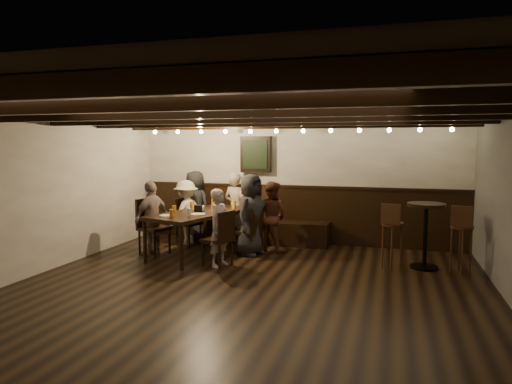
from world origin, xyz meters
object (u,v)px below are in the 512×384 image
(chair_left_near, at_px, (188,231))
(chair_left_far, at_px, (154,237))
(person_bench_left, at_px, (195,206))
(person_right_near, at_px, (251,215))
(person_bench_right, at_px, (271,216))
(person_right_far, at_px, (220,228))
(dining_table, at_px, (201,215))
(person_left_far, at_px, (152,218))
(high_top_table, at_px, (426,226))
(chair_right_far, at_px, (218,249))
(bar_stool_left, at_px, (392,245))
(person_left_near, at_px, (186,213))
(chair_right_near, at_px, (249,240))
(bar_stool_right, at_px, (461,248))
(person_bench_centre, at_px, (236,208))

(chair_left_near, distance_m, chair_left_far, 0.90)
(person_bench_left, bearing_deg, person_right_near, 164.74)
(person_bench_right, bearing_deg, person_right_far, 83.66)
(dining_table, bearing_deg, person_bench_right, 45.00)
(person_left_far, height_order, high_top_table, person_left_far)
(chair_right_far, bearing_deg, bar_stool_left, -61.35)
(person_left_near, bearing_deg, chair_right_near, 90.00)
(person_right_near, relative_size, bar_stool_right, 1.37)
(person_right_near, xyz_separation_m, high_top_table, (2.89, -0.06, -0.04))
(chair_right_near, bearing_deg, chair_right_far, -179.94)
(person_right_far, bearing_deg, chair_left_near, 58.51)
(chair_left_near, relative_size, person_left_near, 0.72)
(person_left_near, bearing_deg, chair_left_far, 1.85)
(chair_left_near, height_order, chair_right_near, chair_left_near)
(person_bench_left, height_order, person_left_near, person_bench_left)
(chair_right_near, relative_size, bar_stool_left, 0.81)
(chair_right_far, distance_m, person_bench_centre, 1.72)
(chair_right_near, bearing_deg, person_left_far, 121.51)
(chair_left_far, xyz_separation_m, person_bench_right, (1.93, 0.85, 0.34))
(person_left_far, distance_m, high_top_table, 4.59)
(chair_right_near, xyz_separation_m, person_right_far, (-0.22, -0.87, 0.36))
(chair_left_far, height_order, chair_right_near, chair_left_far)
(person_bench_left, relative_size, person_bench_right, 1.10)
(chair_left_near, relative_size, high_top_table, 0.87)
(person_bench_left, relative_size, person_right_near, 0.98)
(dining_table, relative_size, person_bench_left, 1.57)
(dining_table, height_order, chair_left_far, chair_left_far)
(chair_right_near, distance_m, person_left_far, 1.77)
(person_right_near, bearing_deg, person_bench_right, -18.43)
(dining_table, relative_size, person_left_far, 1.71)
(person_right_far, bearing_deg, dining_table, 59.04)
(chair_right_near, height_order, chair_right_far, chair_right_far)
(chair_right_near, bearing_deg, bar_stool_left, -80.32)
(chair_right_far, relative_size, person_bench_left, 0.64)
(dining_table, bearing_deg, chair_left_near, 147.96)
(chair_left_near, height_order, person_left_near, person_left_near)
(dining_table, xyz_separation_m, person_bench_centre, (0.29, 1.01, -0.00))
(chair_left_near, height_order, person_left_far, person_left_far)
(chair_left_far, relative_size, high_top_table, 0.96)
(person_left_far, distance_m, person_right_far, 1.50)
(person_bench_right, xyz_separation_m, person_right_far, (-0.52, -1.26, -0.02))
(person_bench_right, bearing_deg, chair_right_far, 82.36)
(person_right_far, bearing_deg, bar_stool_right, -63.73)
(high_top_table, distance_m, bar_stool_right, 0.60)
(dining_table, bearing_deg, person_left_far, -149.04)
(chair_left_near, height_order, person_bench_right, person_bench_right)
(person_bench_centre, height_order, person_left_near, person_bench_centre)
(person_left_near, relative_size, high_top_table, 1.21)
(person_bench_left, xyz_separation_m, person_right_near, (1.46, -0.89, 0.01))
(chair_left_far, relative_size, person_left_near, 0.79)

